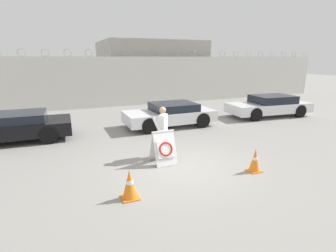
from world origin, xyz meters
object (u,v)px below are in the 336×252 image
security_guard (163,130)px  traffic_cone_near (255,160)px  parked_car_far_side (269,106)px  parked_car_front_coupe (12,127)px  barricade_sign (164,147)px  traffic_cone_mid (130,184)px  parked_car_rear_sedan (170,114)px

security_guard → traffic_cone_near: (2.05, -2.16, -0.60)m
traffic_cone_near → parked_car_far_side: bearing=44.1°
parked_car_front_coupe → security_guard: bearing=143.0°
barricade_sign → traffic_cone_near: 2.76m
barricade_sign → parked_car_far_side: 9.11m
security_guard → traffic_cone_mid: bearing=1.5°
traffic_cone_mid → parked_car_far_side: bearing=31.0°
traffic_cone_near → parked_car_rear_sedan: bearing=92.0°
traffic_cone_mid → parked_car_rear_sedan: (3.57, 5.90, 0.23)m
barricade_sign → security_guard: (0.18, 0.53, 0.43)m
parked_car_far_side → parked_car_front_coupe: bearing=3.3°
parked_car_far_side → traffic_cone_mid: bearing=35.7°
barricade_sign → traffic_cone_mid: (-1.55, -1.71, -0.16)m
security_guard → parked_car_far_side: size_ratio=0.35×
barricade_sign → parked_car_front_coupe: size_ratio=0.23×
security_guard → parked_car_rear_sedan: bearing=-167.6°
barricade_sign → parked_car_front_coupe: 6.47m
parked_car_rear_sedan → traffic_cone_near: bearing=91.7°
traffic_cone_near → barricade_sign: bearing=143.7°
traffic_cone_near → parked_car_rear_sedan: (-0.20, 5.82, 0.25)m
security_guard → traffic_cone_near: security_guard is taller
traffic_cone_mid → parked_car_front_coupe: (-3.18, 6.13, 0.23)m
traffic_cone_near → traffic_cone_mid: size_ratio=0.97×
traffic_cone_near → parked_car_front_coupe: size_ratio=0.15×
security_guard → traffic_cone_mid: (-1.72, -2.24, -0.59)m
traffic_cone_mid → parked_car_front_coupe: parked_car_front_coupe is taller
traffic_cone_near → traffic_cone_mid: bearing=-178.8°
parked_car_rear_sedan → barricade_sign: bearing=64.0°
traffic_cone_near → parked_car_far_side: (5.91, 5.73, 0.26)m
traffic_cone_near → parked_car_rear_sedan: size_ratio=0.16×
traffic_cone_mid → parked_car_far_side: (9.68, 5.81, 0.25)m
barricade_sign → traffic_cone_mid: size_ratio=1.44×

